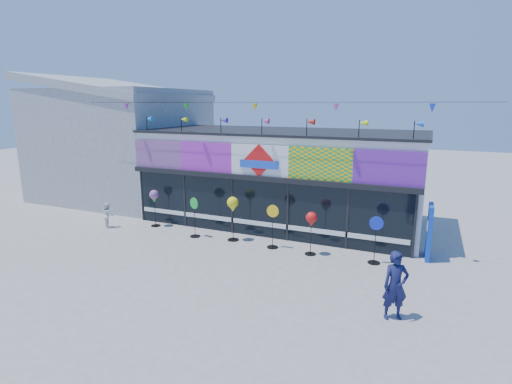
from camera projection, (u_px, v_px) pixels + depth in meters
The scene contains 12 objects.
ground at pixel (219, 267), 13.11m from camera, with size 80.00×80.00×0.00m, color gray.
kite_shop at pixel (281, 176), 17.98m from camera, with size 16.00×5.70×5.31m.
neighbour_building at pixel (122, 141), 22.58m from camera, with size 8.18×7.20×6.87m.
blue_sign at pixel (429, 232), 13.68m from camera, with size 0.19×0.96×1.91m.
spinner_0 at pixel (154, 197), 17.23m from camera, with size 0.41×0.41×1.62m.
spinner_1 at pixel (194, 216), 15.93m from camera, with size 0.44×0.41×1.62m.
spinner_2 at pixel (233, 206), 15.40m from camera, with size 0.44×0.44×1.75m.
spinner_3 at pixel (273, 225), 14.71m from camera, with size 0.46×0.42×1.64m.
spinner_4 at pixel (311, 221), 13.95m from camera, with size 0.40×0.40×1.57m.
spinner_5 at pixel (375, 239), 13.26m from camera, with size 0.46×0.41×1.63m.
adult_man at pixel (395, 286), 9.81m from camera, with size 0.64×0.42×1.75m, color #151843.
child at pixel (108, 215), 17.27m from camera, with size 0.52×0.30×1.08m, color white.
Camera 1 is at (6.04, -10.75, 5.26)m, focal length 28.00 mm.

